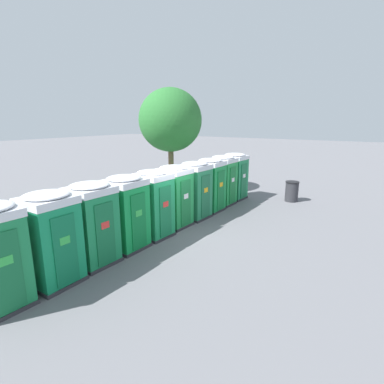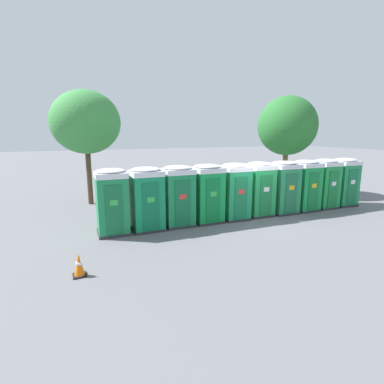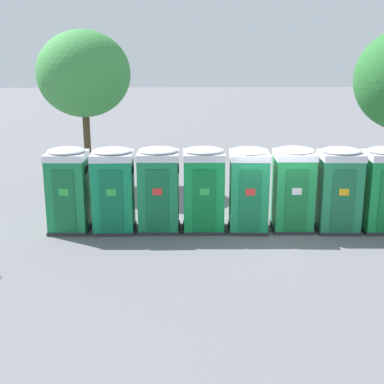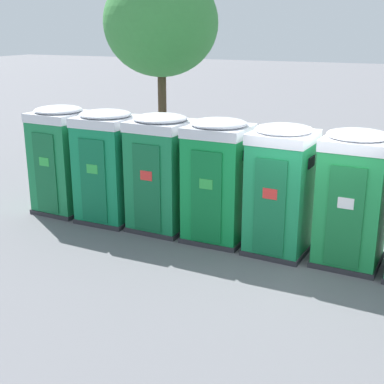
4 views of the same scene
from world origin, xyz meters
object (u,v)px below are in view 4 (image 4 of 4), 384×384
at_px(portapotty_4, 281,189).
at_px(street_tree_1, 161,23).
at_px(portapotty_2, 161,172).
at_px(portapotty_3, 218,180).
at_px(portapotty_5, 353,198).
at_px(portapotty_1, 108,166).
at_px(portapotty_0, 62,159).

xyz_separation_m(portapotty_4, street_tree_1, (-5.66, 5.71, 3.09)).
distance_m(portapotty_2, portapotty_3, 1.35).
height_order(portapotty_4, portapotty_5, same).
distance_m(portapotty_1, portapotty_4, 4.04).
xyz_separation_m(portapotty_3, portapotty_5, (2.69, -0.05, 0.00)).
height_order(portapotty_2, portapotty_3, same).
distance_m(portapotty_1, portapotty_5, 5.38).
relative_size(portapotty_1, portapotty_2, 1.00).
bearing_deg(portapotty_3, portapotty_0, 178.80).
height_order(portapotty_3, street_tree_1, street_tree_1).
bearing_deg(portapotty_2, portapotty_1, -178.81).
bearing_deg(portapotty_4, street_tree_1, 134.70).
relative_size(portapotty_1, portapotty_3, 1.00).
relative_size(portapotty_0, portapotty_5, 1.00).
distance_m(portapotty_0, street_tree_1, 6.36).
bearing_deg(portapotty_4, portapotty_1, 178.71).
relative_size(portapotty_1, portapotty_4, 1.00).
distance_m(portapotty_3, portapotty_5, 2.69).
xyz_separation_m(portapotty_1, portapotty_4, (4.04, -0.09, 0.00)).
height_order(portapotty_2, portapotty_4, same).
xyz_separation_m(portapotty_0, portapotty_4, (5.38, -0.16, 0.00)).
distance_m(portapotty_0, portapotty_5, 6.73).
xyz_separation_m(portapotty_2, portapotty_3, (1.35, -0.04, -0.00)).
bearing_deg(portapotty_5, portapotty_4, -178.60).
relative_size(portapotty_0, street_tree_1, 0.42).
relative_size(portapotty_2, portapotty_3, 1.00).
relative_size(portapotty_3, street_tree_1, 0.42).
bearing_deg(portapotty_3, portapotty_5, -1.00).
relative_size(portapotty_0, portapotty_4, 1.00).
height_order(portapotty_2, portapotty_5, same).
bearing_deg(street_tree_1, portapotty_4, -45.30).
height_order(portapotty_0, portapotty_5, same).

